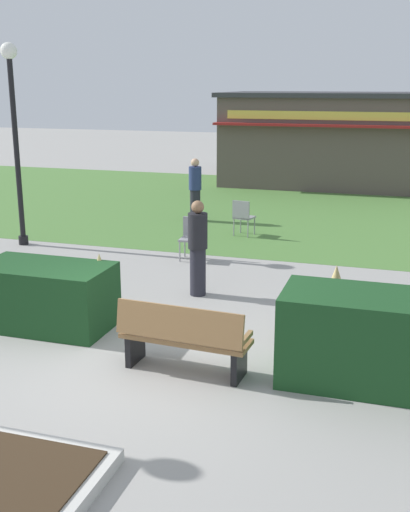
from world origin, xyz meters
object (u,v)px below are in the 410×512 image
(trash_bin, at_px, (340,353))
(person_standing, at_px, (198,248))
(food_kiosk, at_px, (337,139))
(cafe_chair_east, at_px, (192,235))
(parked_car_west_slot, at_px, (282,148))
(parked_car_center_slot, at_px, (391,151))
(lamppost_mid, at_px, (14,122))
(cafe_chair_north, at_px, (243,215))
(park_bench, at_px, (183,338))
(person_strolling, at_px, (195,189))

(trash_bin, xyz_separation_m, person_standing, (-2.72, 2.67, 0.48))
(food_kiosk, relative_size, cafe_chair_east, 9.23)
(trash_bin, xyz_separation_m, parked_car_west_slot, (-5.01, 22.76, 0.26))
(parked_car_center_slot, bearing_deg, parked_car_west_slot, -179.95)
(lamppost_mid, height_order, parked_car_west_slot, lamppost_mid)
(food_kiosk, bearing_deg, parked_car_center_slot, 73.82)
(cafe_chair_north, bearing_deg, cafe_chair_east, -102.57)
(person_standing, bearing_deg, lamppost_mid, 90.75)
(park_bench, distance_m, trash_bin, 1.97)
(park_bench, bearing_deg, parked_car_center_slot, 85.20)
(food_kiosk, bearing_deg, lamppost_mid, -117.08)
(park_bench, xyz_separation_m, lamppost_mid, (-5.79, 5.27, 2.32))
(trash_bin, bearing_deg, person_strolling, 118.80)
(park_bench, height_order, parked_car_west_slot, parked_car_west_slot)
(person_standing, bearing_deg, cafe_chair_east, 45.92)
(lamppost_mid, distance_m, cafe_chair_east, 4.72)
(parked_car_west_slot, bearing_deg, person_strolling, -88.87)
(parked_car_center_slot, bearing_deg, cafe_chair_east, -101.36)
(person_strolling, distance_m, parked_car_west_slot, 14.15)
(food_kiosk, relative_size, parked_car_west_slot, 1.94)
(trash_bin, relative_size, food_kiosk, 0.09)
(person_standing, distance_m, parked_car_center_slot, 20.28)
(cafe_chair_north, distance_m, person_strolling, 2.19)
(cafe_chair_north, xyz_separation_m, person_standing, (0.33, -4.56, 0.33))
(lamppost_mid, relative_size, person_strolling, 2.65)
(trash_bin, relative_size, cafe_chair_east, 0.86)
(park_bench, height_order, parked_car_center_slot, parked_car_center_slot)
(park_bench, distance_m, parked_car_center_slot, 23.21)
(cafe_chair_north, distance_m, parked_car_west_slot, 15.65)
(lamppost_mid, xyz_separation_m, parked_car_center_slot, (7.73, 17.85, -2.16))
(lamppost_mid, distance_m, parked_car_center_slot, 19.58)
(food_kiosk, xyz_separation_m, person_strolling, (-2.91, -7.83, -0.80))
(trash_bin, height_order, parked_car_west_slot, parked_car_west_slot)
(food_kiosk, xyz_separation_m, cafe_chair_east, (-1.75, -11.54, -1.14))
(park_bench, distance_m, cafe_chair_east, 5.51)
(park_bench, relative_size, person_strolling, 1.02)
(lamppost_mid, bearing_deg, parked_car_center_slot, 66.59)
(lamppost_mid, relative_size, parked_car_center_slot, 1.03)
(person_standing, xyz_separation_m, parked_car_center_slot, (2.73, 20.09, -0.22))
(food_kiosk, relative_size, cafe_chair_north, 9.23)
(park_bench, xyz_separation_m, trash_bin, (1.93, 0.36, -0.10))
(person_standing, height_order, parked_car_center_slot, person_standing)
(park_bench, distance_m, food_kiosk, 16.84)
(food_kiosk, height_order, person_standing, food_kiosk)
(food_kiosk, distance_m, parked_car_center_slot, 6.67)
(parked_car_center_slot, bearing_deg, park_bench, -94.80)
(park_bench, xyz_separation_m, person_strolling, (-2.80, 8.97, 0.38))
(person_strolling, bearing_deg, cafe_chair_east, -11.74)
(park_bench, bearing_deg, food_kiosk, 89.64)
(parked_car_center_slot, bearing_deg, trash_bin, -90.02)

